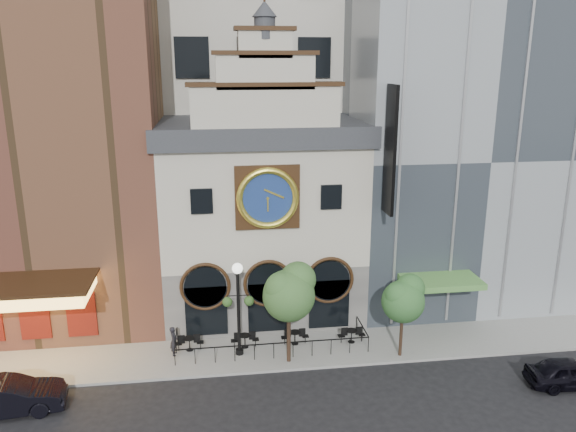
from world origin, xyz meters
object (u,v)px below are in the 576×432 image
(car_right, at_px, (570,373))
(bistro_2, at_px, (295,337))
(pedestrian, at_px, (174,341))
(lamppost, at_px, (238,299))
(bistro_0, at_px, (189,343))
(bistro_1, at_px, (245,340))
(car_left, at_px, (7,397))
(tree_left, at_px, (290,291))
(bistro_3, at_px, (351,335))
(tree_right, at_px, (404,298))

(car_right, bearing_deg, bistro_2, 69.67)
(pedestrian, bearing_deg, lamppost, -97.30)
(bistro_0, relative_size, bistro_1, 1.00)
(lamppost, bearing_deg, car_left, -160.35)
(bistro_2, height_order, car_left, car_left)
(bistro_1, xyz_separation_m, pedestrian, (-3.92, -0.30, 0.38))
(bistro_1, xyz_separation_m, car_left, (-11.26, -4.44, 0.23))
(bistro_2, bearing_deg, car_right, -24.19)
(bistro_0, distance_m, tree_left, 6.75)
(bistro_2, relative_size, car_right, 0.37)
(bistro_1, xyz_separation_m, bistro_3, (6.12, -0.25, 0.00))
(bistro_1, xyz_separation_m, tree_right, (8.47, -2.01, 2.94))
(bistro_3, bearing_deg, bistro_0, 177.98)
(tree_left, bearing_deg, tree_right, -2.08)
(lamppost, height_order, tree_right, lamppost)
(tree_left, xyz_separation_m, tree_right, (6.16, -0.22, -0.65))
(car_left, distance_m, lamppost, 11.83)
(bistro_2, xyz_separation_m, tree_right, (5.60, -2.01, 2.94))
(bistro_0, bearing_deg, lamppost, -15.84)
(bistro_3, relative_size, car_left, 0.31)
(bistro_0, xyz_separation_m, bistro_1, (3.10, -0.08, 0.00))
(bistro_1, relative_size, bistro_3, 1.00)
(bistro_1, height_order, lamppost, lamppost)
(bistro_2, distance_m, tree_left, 4.05)
(car_right, distance_m, pedestrian, 20.63)
(bistro_3, bearing_deg, bistro_2, 175.76)
(car_right, height_order, tree_right, tree_right)
(bistro_2, distance_m, bistro_3, 3.26)
(bistro_1, relative_size, car_right, 0.37)
(bistro_2, bearing_deg, bistro_1, 179.90)
(bistro_1, xyz_separation_m, car_right, (15.94, -5.88, 0.12))
(bistro_0, height_order, bistro_1, same)
(pedestrian, bearing_deg, bistro_2, -88.38)
(bistro_1, relative_size, tree_left, 0.29)
(bistro_2, bearing_deg, pedestrian, -177.53)
(bistro_2, distance_m, pedestrian, 6.80)
(bistro_1, relative_size, car_left, 0.31)
(car_left, height_order, lamppost, lamppost)
(tree_left, relative_size, tree_right, 1.19)
(bistro_0, xyz_separation_m, tree_left, (5.40, -1.87, 3.59))
(car_right, relative_size, lamppost, 0.80)
(car_left, bearing_deg, lamppost, -78.47)
(bistro_0, distance_m, bistro_2, 5.97)
(car_left, relative_size, lamppost, 0.95)
(bistro_0, xyz_separation_m, pedestrian, (-0.82, -0.38, 0.38))
(bistro_1, height_order, tree_left, tree_left)
(bistro_2, xyz_separation_m, bistro_3, (3.26, -0.24, 0.00))
(tree_right, bearing_deg, bistro_0, 169.75)
(bistro_1, relative_size, tree_right, 0.34)
(car_right, xyz_separation_m, tree_left, (-13.63, 4.09, 3.47))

